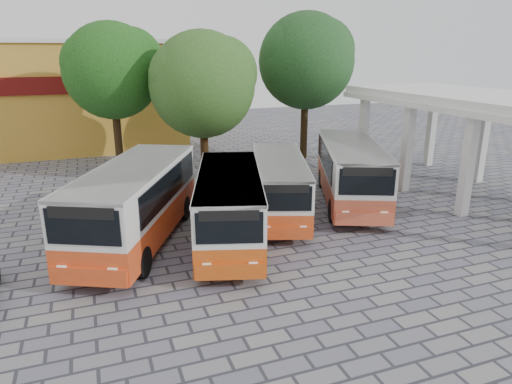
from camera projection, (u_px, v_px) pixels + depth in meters
name	position (u px, v px, depth m)	size (l,w,h in m)	color
ground	(335.00, 255.00, 17.46)	(90.00, 90.00, 0.00)	#5A596A
terminal_shelter	(483.00, 104.00, 23.06)	(6.80, 15.80, 5.40)	silver
shophouse_block	(50.00, 95.00, 35.90)	(20.40, 10.40, 8.30)	#B98428
bus_far_left	(136.00, 200.00, 18.06)	(6.25, 9.46, 3.18)	#CC3F14
bus_centre_left	(229.00, 203.00, 18.21)	(4.63, 8.48, 2.88)	#BE440C
bus_centre_right	(279.00, 183.00, 21.22)	(4.66, 8.09, 2.73)	#BE4115
bus_far_right	(351.00, 169.00, 22.92)	(5.74, 9.18, 3.09)	#BC4C2F
tree_left	(113.00, 68.00, 27.57)	(6.10, 5.81, 9.23)	#322210
tree_middle	(203.00, 81.00, 26.51)	(6.50, 6.19, 8.70)	#35210E
tree_right	(307.00, 58.00, 31.22)	(6.88, 6.55, 10.09)	black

